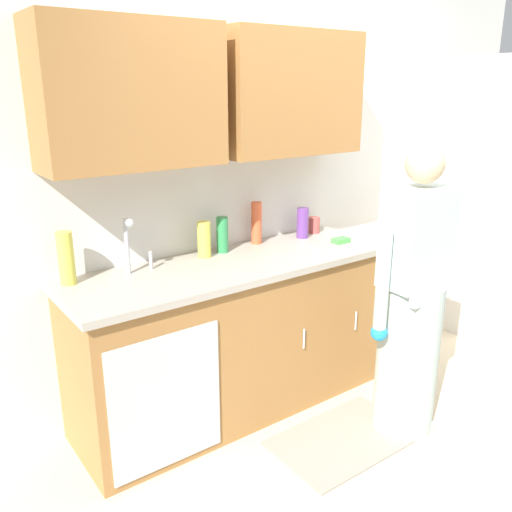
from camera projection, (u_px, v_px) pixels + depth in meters
ground_plane at (381, 429)px, 3.14m from camera, size 9.00×9.00×0.00m
kitchen_wall_with_uppers at (260, 156)px, 3.38m from camera, size 4.80×0.44×2.70m
closet_door_panel at (483, 207)px, 3.94m from camera, size 0.04×1.10×2.10m
counter_cabinet at (233, 340)px, 3.23m from camera, size 1.90×0.62×0.90m
countertop at (232, 265)px, 3.09m from camera, size 1.96×0.66×0.04m
sink at (148, 282)px, 2.80m from camera, size 0.50×0.36×0.35m
person_at_sink at (411, 316)px, 2.96m from camera, size 0.55×0.34×1.62m
floor_mat at (344, 439)px, 3.03m from camera, size 0.80×0.50×0.01m
bottle_water_short at (256, 223)px, 3.39m from camera, size 0.07×0.07×0.27m
bottle_dish_liquid at (303, 223)px, 3.53m from camera, size 0.08×0.08×0.20m
bottle_soap at (204, 240)px, 3.13m from camera, size 0.08×0.08×0.21m
bottle_cleaner_spray at (66, 258)px, 2.69m from camera, size 0.08×0.08×0.27m
bottle_water_tall at (222, 235)px, 3.22m from camera, size 0.07×0.07×0.21m
cup_by_sink at (314, 225)px, 3.66m from camera, size 0.08×0.08×0.11m
knife_on_counter at (314, 251)px, 3.26m from camera, size 0.14×0.22×0.01m
sponge at (341, 240)px, 3.44m from camera, size 0.11×0.07×0.03m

